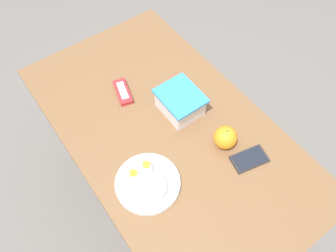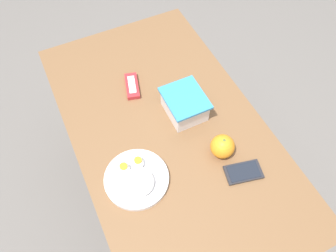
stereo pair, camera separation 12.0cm
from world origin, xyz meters
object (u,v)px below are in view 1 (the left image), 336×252
at_px(food_container, 180,104).
at_px(orange_fruit, 225,137).
at_px(cell_phone, 249,159).
at_px(rice_plate, 148,183).
at_px(candy_bar, 123,92).

distance_m(food_container, orange_fruit, 0.22).
height_order(food_container, cell_phone, food_container).
relative_size(rice_plate, cell_phone, 1.59).
distance_m(orange_fruit, candy_bar, 0.45).
height_order(food_container, orange_fruit, food_container).
distance_m(candy_bar, cell_phone, 0.56).
relative_size(orange_fruit, cell_phone, 0.62).
relative_size(orange_fruit, rice_plate, 0.39).
height_order(food_container, candy_bar, food_container).
xyz_separation_m(food_container, orange_fruit, (0.22, 0.04, 0.00)).
relative_size(food_container, orange_fruit, 1.96).
relative_size(candy_bar, cell_phone, 0.98).
xyz_separation_m(food_container, candy_bar, (-0.20, -0.14, -0.03)).
bearing_deg(orange_fruit, cell_phone, 15.61).
height_order(orange_fruit, candy_bar, orange_fruit).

